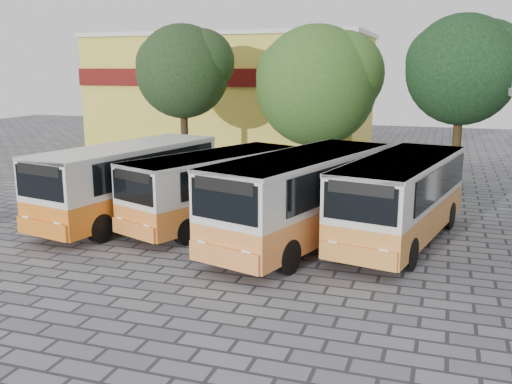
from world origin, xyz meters
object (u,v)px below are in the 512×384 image
(bus_centre_left, at_px, (214,184))
(bus_far_left, at_px, (128,178))
(bus_centre_right, at_px, (303,193))
(bus_far_right, at_px, (401,194))

(bus_centre_left, bearing_deg, bus_far_left, -149.48)
(bus_centre_right, bearing_deg, bus_far_left, -169.61)
(bus_far_left, distance_m, bus_centre_left, 3.41)
(bus_centre_left, bearing_deg, bus_far_right, 21.92)
(bus_centre_left, height_order, bus_centre_right, bus_centre_right)
(bus_far_right, bearing_deg, bus_centre_right, -145.53)
(bus_far_left, relative_size, bus_far_right, 1.02)
(bus_far_left, distance_m, bus_centre_right, 7.13)
(bus_centre_left, distance_m, bus_centre_right, 3.94)
(bus_centre_right, bearing_deg, bus_centre_left, 177.59)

